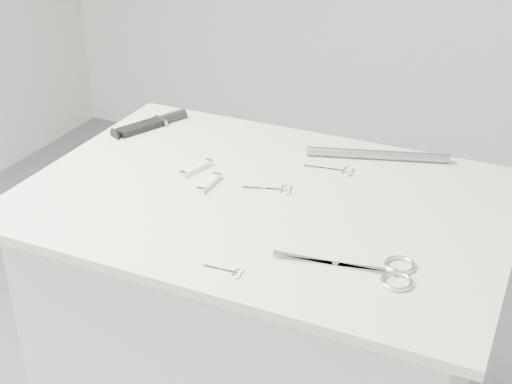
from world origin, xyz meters
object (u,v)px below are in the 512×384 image
at_px(plinth, 264,368).
at_px(embroidery_scissors_b, 276,189).
at_px(pocket_knife_b, 209,183).
at_px(large_shears, 375,270).
at_px(sheathed_knife, 155,123).
at_px(pocket_knife_a, 196,168).
at_px(embroidery_scissors_a, 338,170).
at_px(metal_rail, 378,155).
at_px(tiny_scissors, 228,271).

height_order(plinth, embroidery_scissors_b, embroidery_scissors_b).
xyz_separation_m(embroidery_scissors_b, pocket_knife_b, (-0.14, -0.04, 0.00)).
height_order(large_shears, pocket_knife_b, pocket_knife_b).
bearing_deg(plinth, sheathed_knife, 151.14).
height_order(pocket_knife_a, pocket_knife_b, same).
relative_size(plinth, embroidery_scissors_a, 8.10).
xyz_separation_m(embroidery_scissors_a, sheathed_knife, (-0.50, 0.05, 0.01)).
bearing_deg(sheathed_knife, large_shears, -95.32).
height_order(pocket_knife_a, metal_rail, metal_rail).
height_order(tiny_scissors, pocket_knife_b, pocket_knife_b).
height_order(embroidery_scissors_b, sheathed_knife, sheathed_knife).
bearing_deg(pocket_knife_a, metal_rail, -41.13).
height_order(sheathed_knife, pocket_knife_a, sheathed_knife).
xyz_separation_m(pocket_knife_a, pocket_knife_b, (0.06, -0.05, -0.00)).
distance_m(pocket_knife_a, metal_rail, 0.41).
distance_m(large_shears, tiny_scissors, 0.26).
relative_size(embroidery_scissors_b, pocket_knife_b, 1.26).
relative_size(large_shears, embroidery_scissors_a, 2.24).
distance_m(pocket_knife_a, pocket_knife_b, 0.08).
distance_m(plinth, pocket_knife_a, 0.51).
height_order(large_shears, tiny_scissors, large_shears).
relative_size(large_shears, sheathed_knife, 1.31).
distance_m(tiny_scissors, pocket_knife_b, 0.33).
relative_size(large_shears, metal_rail, 0.77).
relative_size(tiny_scissors, pocket_knife_a, 0.78).
relative_size(plinth, tiny_scissors, 12.26).
relative_size(large_shears, tiny_scissors, 3.39).
bearing_deg(tiny_scissors, large_shears, 21.78).
bearing_deg(plinth, metal_rail, 58.48).
relative_size(embroidery_scissors_a, sheathed_knife, 0.58).
distance_m(embroidery_scissors_a, sheathed_knife, 0.51).
relative_size(plinth, pocket_knife_a, 9.61).
relative_size(embroidery_scissors_a, metal_rail, 0.34).
bearing_deg(sheathed_knife, embroidery_scissors_b, -90.23).
bearing_deg(embroidery_scissors_b, tiny_scissors, -99.27).
relative_size(embroidery_scissors_b, sheathed_knife, 0.55).
xyz_separation_m(large_shears, pocket_knife_a, (-0.47, 0.21, 0.00)).
relative_size(plinth, metal_rail, 2.78).
distance_m(plinth, sheathed_knife, 0.66).
bearing_deg(embroidery_scissors_a, embroidery_scissors_b, -130.22).
xyz_separation_m(embroidery_scissors_b, pocket_knife_a, (-0.20, 0.01, 0.00)).
bearing_deg(plinth, large_shears, -30.81).
relative_size(sheathed_knife, metal_rail, 0.59).
xyz_separation_m(embroidery_scissors_b, metal_rail, (0.15, 0.23, 0.01)).
distance_m(embroidery_scissors_a, embroidery_scissors_b, 0.17).
bearing_deg(pocket_knife_b, sheathed_knife, 50.50).
distance_m(large_shears, metal_rail, 0.45).
height_order(large_shears, embroidery_scissors_b, large_shears).
xyz_separation_m(plinth, metal_rail, (0.16, 0.27, 0.48)).
bearing_deg(pocket_knife_b, plinth, -86.42).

